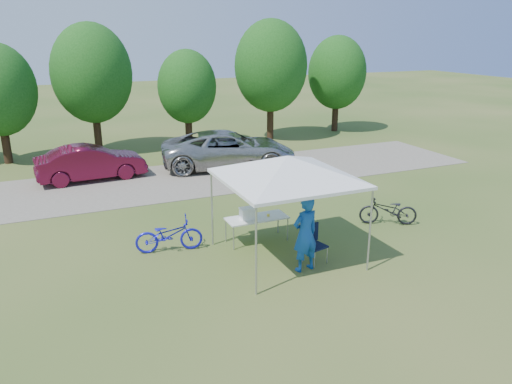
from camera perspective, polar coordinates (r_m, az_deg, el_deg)
ground at (r=13.23m, az=3.40°, el=-7.39°), size 100.00×100.00×0.00m
gravel_strip at (r=20.22m, az=-6.85°, el=1.60°), size 24.00×5.00×0.02m
canopy at (r=12.33m, az=3.63°, el=3.82°), size 4.53×4.53×3.00m
treeline at (r=25.31m, az=-11.91°, el=12.75°), size 24.89×4.28×6.30m
folding_table at (r=13.91m, az=0.08°, el=-3.08°), size 1.72×0.72×0.71m
folding_chair at (r=12.83m, az=6.53°, el=-5.49°), size 0.60×0.62×0.97m
cooler at (r=13.74m, az=-0.92°, el=-2.44°), size 0.44×0.30×0.32m
ice_cream_cup at (r=13.96m, az=1.42°, el=-2.67°), size 0.08×0.08×0.06m
cyclist at (r=12.19m, az=5.64°, el=-4.77°), size 0.77×0.57×1.93m
bike_blue at (r=13.55m, az=-9.91°, el=-4.83°), size 1.86×0.92×0.94m
bike_dark at (r=15.69m, az=14.88°, el=-2.03°), size 1.81×1.35×0.91m
minivan at (r=21.50m, az=-3.14°, el=4.88°), size 6.16×3.97×1.58m
sedan at (r=20.73m, az=-18.34°, el=3.21°), size 4.25×1.73×1.37m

